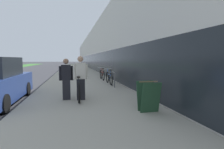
{
  "coord_description": "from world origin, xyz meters",
  "views": [
    {
      "loc": [
        5.65,
        -4.25,
        1.67
      ],
      "look_at": [
        9.65,
        13.3,
        0.07
      ],
      "focal_mm": 28.0,
      "sensor_mm": 36.0,
      "label": 1
    }
  ],
  "objects_px": {
    "tandem_bicycle": "(78,88)",
    "bike_rack_hoop": "(114,78)",
    "person_bystander": "(66,79)",
    "sandwich_board_sign": "(148,96)",
    "cruiser_bike_nearest": "(109,78)",
    "person_rider": "(81,78)",
    "cruiser_bike_middle": "(102,75)"
  },
  "relations": [
    {
      "from": "bike_rack_hoop",
      "to": "cruiser_bike_middle",
      "type": "relative_size",
      "value": 0.46
    },
    {
      "from": "person_rider",
      "to": "cruiser_bike_nearest",
      "type": "height_order",
      "value": "person_rider"
    },
    {
      "from": "person_rider",
      "to": "tandem_bicycle",
      "type": "bearing_deg",
      "value": 106.49
    },
    {
      "from": "cruiser_bike_middle",
      "to": "cruiser_bike_nearest",
      "type": "bearing_deg",
      "value": -89.06
    },
    {
      "from": "person_bystander",
      "to": "cruiser_bike_nearest",
      "type": "xyz_separation_m",
      "value": [
        2.43,
        3.65,
        -0.39
      ]
    },
    {
      "from": "tandem_bicycle",
      "to": "person_rider",
      "type": "xyz_separation_m",
      "value": [
        0.09,
        -0.3,
        0.44
      ]
    },
    {
      "from": "tandem_bicycle",
      "to": "cruiser_bike_nearest",
      "type": "xyz_separation_m",
      "value": [
        1.99,
        3.47,
        0.0
      ]
    },
    {
      "from": "person_bystander",
      "to": "cruiser_bike_middle",
      "type": "relative_size",
      "value": 0.84
    },
    {
      "from": "person_bystander",
      "to": "bike_rack_hoop",
      "type": "relative_size",
      "value": 1.85
    },
    {
      "from": "tandem_bicycle",
      "to": "cruiser_bike_middle",
      "type": "xyz_separation_m",
      "value": [
        1.95,
        5.82,
        -0.01
      ]
    },
    {
      "from": "person_rider",
      "to": "person_bystander",
      "type": "bearing_deg",
      "value": 166.48
    },
    {
      "from": "cruiser_bike_nearest",
      "to": "sandwich_board_sign",
      "type": "xyz_separation_m",
      "value": [
        -0.03,
        -5.75,
        0.06
      ]
    },
    {
      "from": "person_bystander",
      "to": "sandwich_board_sign",
      "type": "bearing_deg",
      "value": -41.31
    },
    {
      "from": "person_bystander",
      "to": "bike_rack_hoop",
      "type": "bearing_deg",
      "value": 46.22
    },
    {
      "from": "person_bystander",
      "to": "cruiser_bike_nearest",
      "type": "relative_size",
      "value": 0.87
    },
    {
      "from": "tandem_bicycle",
      "to": "person_bystander",
      "type": "height_order",
      "value": "person_bystander"
    },
    {
      "from": "tandem_bicycle",
      "to": "sandwich_board_sign",
      "type": "height_order",
      "value": "tandem_bicycle"
    },
    {
      "from": "cruiser_bike_middle",
      "to": "bike_rack_hoop",
      "type": "bearing_deg",
      "value": -89.07
    },
    {
      "from": "bike_rack_hoop",
      "to": "sandwich_board_sign",
      "type": "relative_size",
      "value": 0.94
    },
    {
      "from": "bike_rack_hoop",
      "to": "sandwich_board_sign",
      "type": "xyz_separation_m",
      "value": [
        -0.05,
        -4.65,
        -0.06
      ]
    },
    {
      "from": "cruiser_bike_middle",
      "to": "sandwich_board_sign",
      "type": "distance_m",
      "value": 8.1
    },
    {
      "from": "person_rider",
      "to": "cruiser_bike_nearest",
      "type": "distance_m",
      "value": 4.25
    },
    {
      "from": "tandem_bicycle",
      "to": "sandwich_board_sign",
      "type": "distance_m",
      "value": 3.0
    },
    {
      "from": "cruiser_bike_nearest",
      "to": "sandwich_board_sign",
      "type": "height_order",
      "value": "cruiser_bike_nearest"
    },
    {
      "from": "tandem_bicycle",
      "to": "bike_rack_hoop",
      "type": "relative_size",
      "value": 2.91
    },
    {
      "from": "cruiser_bike_middle",
      "to": "tandem_bicycle",
      "type": "bearing_deg",
      "value": -108.51
    },
    {
      "from": "person_rider",
      "to": "cruiser_bike_middle",
      "type": "relative_size",
      "value": 0.89
    },
    {
      "from": "bike_rack_hoop",
      "to": "tandem_bicycle",
      "type": "bearing_deg",
      "value": -130.12
    },
    {
      "from": "cruiser_bike_nearest",
      "to": "cruiser_bike_middle",
      "type": "relative_size",
      "value": 0.97
    },
    {
      "from": "cruiser_bike_nearest",
      "to": "bike_rack_hoop",
      "type": "bearing_deg",
      "value": -89.11
    },
    {
      "from": "person_bystander",
      "to": "cruiser_bike_middle",
      "type": "height_order",
      "value": "person_bystander"
    },
    {
      "from": "person_rider",
      "to": "sandwich_board_sign",
      "type": "bearing_deg",
      "value": -46.7
    }
  ]
}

